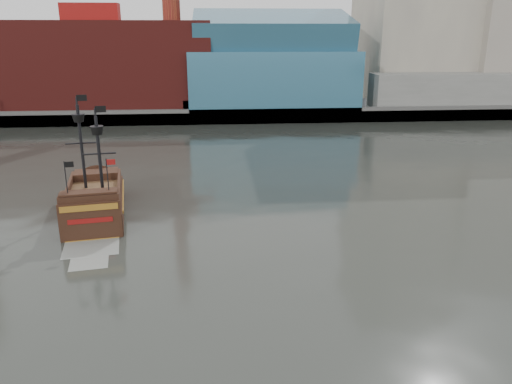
{
  "coord_description": "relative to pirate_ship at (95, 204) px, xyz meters",
  "views": [
    {
      "loc": [
        -0.87,
        -23.28,
        15.21
      ],
      "look_at": [
        2.1,
        11.39,
        4.0
      ],
      "focal_mm": 35.0,
      "sensor_mm": 36.0,
      "label": 1
    }
  ],
  "objects": [
    {
      "name": "pirate_ship",
      "position": [
        0.0,
        0.0,
        0.0
      ],
      "size": [
        6.63,
        15.11,
        10.93
      ],
      "rotation": [
        0.0,
        0.0,
        0.16
      ],
      "color": "black",
      "rests_on": "ground"
    },
    {
      "name": "ground",
      "position": [
        11.26,
        -18.38,
        -0.99
      ],
      "size": [
        400.0,
        400.0,
        0.0
      ],
      "primitive_type": "plane",
      "color": "black",
      "rests_on": "ground"
    },
    {
      "name": "promenade_far",
      "position": [
        11.26,
        73.62,
        0.01
      ],
      "size": [
        220.0,
        60.0,
        2.0
      ],
      "primitive_type": "cube",
      "color": "slate",
      "rests_on": "ground"
    },
    {
      "name": "seawall",
      "position": [
        11.26,
        44.12,
        0.31
      ],
      "size": [
        220.0,
        1.0,
        2.6
      ],
      "primitive_type": "cube",
      "color": "#4C4C49",
      "rests_on": "ground"
    }
  ]
}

